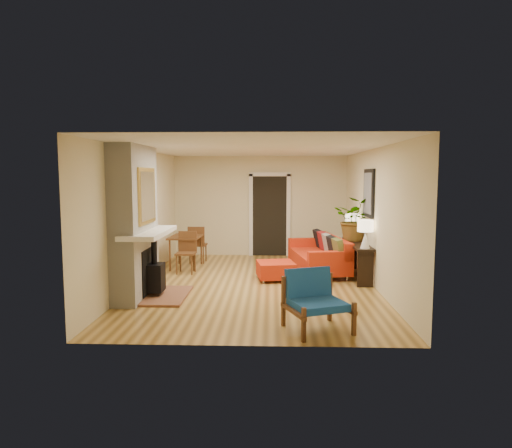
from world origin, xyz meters
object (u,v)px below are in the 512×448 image
(blue_chair, at_px, (314,297))
(lamp_near, at_px, (365,231))
(lamp_far, at_px, (352,223))
(console_table, at_px, (357,250))
(dining_table, at_px, (189,242))
(houseplant, at_px, (355,219))
(ottoman, at_px, (276,269))
(sofa, at_px, (322,255))

(blue_chair, distance_m, lamp_near, 2.79)
(lamp_far, bearing_deg, console_table, -90.00)
(blue_chair, relative_size, dining_table, 0.60)
(blue_chair, height_order, houseplant, houseplant)
(ottoman, height_order, houseplant, houseplant)
(sofa, height_order, console_table, sofa)
(houseplant, bearing_deg, console_table, -87.59)
(sofa, distance_m, lamp_far, 0.98)
(console_table, bearing_deg, lamp_far, 90.00)
(blue_chair, relative_size, lamp_far, 1.84)
(lamp_near, xyz_separation_m, houseplant, (-0.01, 0.99, 0.13))
(lamp_near, bearing_deg, dining_table, 155.54)
(sofa, xyz_separation_m, houseplant, (0.66, -0.32, 0.82))
(blue_chair, relative_size, console_table, 0.54)
(dining_table, xyz_separation_m, lamp_far, (3.65, -0.20, 0.48))
(blue_chair, distance_m, console_table, 3.42)
(houseplant, bearing_deg, sofa, 153.79)
(houseplant, bearing_deg, lamp_far, 88.77)
(console_table, relative_size, houseplant, 1.99)
(sofa, height_order, lamp_far, lamp_far)
(console_table, distance_m, lamp_far, 0.85)
(ottoman, relative_size, console_table, 0.44)
(houseplant, bearing_deg, lamp_near, -89.42)
(dining_table, height_order, lamp_far, lamp_far)
(dining_table, relative_size, houseplant, 1.79)
(console_table, bearing_deg, lamp_near, -90.00)
(blue_chair, distance_m, lamp_far, 4.13)
(dining_table, distance_m, console_table, 3.76)
(ottoman, relative_size, lamp_far, 1.52)
(dining_table, bearing_deg, sofa, -6.54)
(console_table, height_order, lamp_near, lamp_near)
(lamp_near, relative_size, houseplant, 0.58)
(ottoman, xyz_separation_m, blue_chair, (0.50, -2.93, 0.23))
(lamp_far, xyz_separation_m, houseplant, (-0.01, -0.46, 0.13))
(ottoman, relative_size, dining_table, 0.50)
(blue_chair, xyz_separation_m, console_table, (1.17, 3.21, 0.14))
(sofa, relative_size, lamp_near, 4.15)
(dining_table, distance_m, lamp_near, 4.04)
(lamp_near, bearing_deg, ottoman, 164.16)
(sofa, xyz_separation_m, lamp_far, (0.67, 0.14, 0.70))
(dining_table, bearing_deg, console_table, -13.91)
(sofa, bearing_deg, lamp_far, 11.83)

